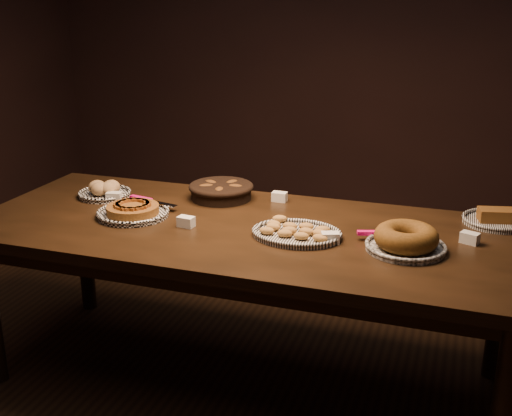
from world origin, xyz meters
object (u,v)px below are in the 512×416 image
(buffet_table, at_px, (245,242))
(apple_tart_plate, at_px, (133,211))
(bundt_cake_plate, at_px, (406,240))
(madeleine_platter, at_px, (296,232))

(buffet_table, height_order, apple_tart_plate, apple_tart_plate)
(apple_tart_plate, distance_m, bundt_cake_plate, 1.20)
(apple_tart_plate, xyz_separation_m, madeleine_platter, (0.76, -0.01, -0.01))
(buffet_table, xyz_separation_m, bundt_cake_plate, (0.68, -0.05, 0.12))
(apple_tart_plate, relative_size, madeleine_platter, 0.93)
(apple_tart_plate, distance_m, madeleine_platter, 0.76)
(madeleine_platter, bearing_deg, bundt_cake_plate, 2.70)
(buffet_table, relative_size, madeleine_platter, 6.53)
(apple_tart_plate, relative_size, bundt_cake_plate, 0.95)
(apple_tart_plate, bearing_deg, bundt_cake_plate, -12.62)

